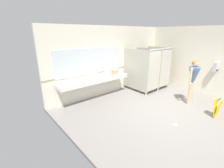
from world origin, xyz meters
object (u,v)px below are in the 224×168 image
(paper_towel_dispenser_upper, at_px, (216,67))
(wet_floor_sign, at_px, (217,108))
(handbag, at_px, (115,72))
(soap_dispenser, at_px, (103,74))
(person_standing, at_px, (193,76))
(paper_cup, at_px, (93,79))

(paper_towel_dispenser_upper, distance_m, wet_floor_sign, 2.31)
(handbag, height_order, soap_dispenser, handbag)
(paper_towel_dispenser_upper, height_order, wet_floor_sign, paper_towel_dispenser_upper)
(paper_towel_dispenser_upper, relative_size, person_standing, 0.24)
(soap_dispenser, bearing_deg, wet_floor_sign, -67.19)
(soap_dispenser, xyz_separation_m, paper_cup, (-0.69, -0.25, -0.04))
(paper_towel_dispenser_upper, relative_size, soap_dispenser, 2.06)
(soap_dispenser, bearing_deg, person_standing, -54.90)
(handbag, xyz_separation_m, paper_cup, (-1.08, 0.06, -0.09))
(person_standing, bearing_deg, soap_dispenser, 125.10)
(paper_cup, bearing_deg, wet_floor_sign, -57.52)
(handbag, relative_size, soap_dispenser, 2.05)
(person_standing, height_order, wet_floor_sign, person_standing)
(paper_towel_dispenser_upper, distance_m, paper_cup, 5.14)
(person_standing, height_order, soap_dispenser, person_standing)
(paper_towel_dispenser_upper, bearing_deg, handbag, 138.91)
(wet_floor_sign, bearing_deg, person_standing, 70.22)
(handbag, height_order, wet_floor_sign, handbag)
(paper_towel_dispenser_upper, relative_size, wet_floor_sign, 0.64)
(handbag, bearing_deg, wet_floor_sign, -70.84)
(handbag, bearing_deg, person_standing, -57.63)
(paper_towel_dispenser_upper, bearing_deg, person_standing, 172.32)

